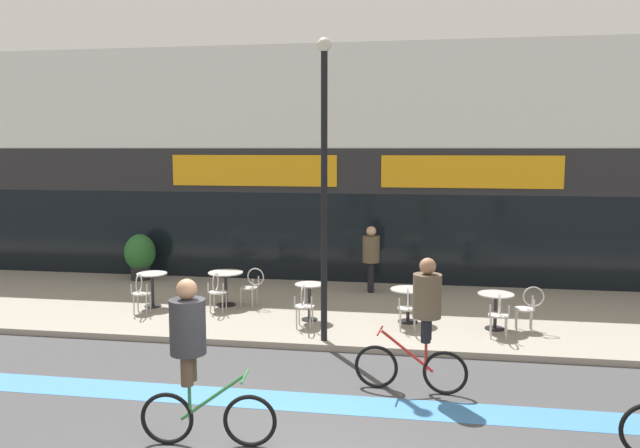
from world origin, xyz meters
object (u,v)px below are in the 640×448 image
at_px(bistro_table_2, 309,295).
at_px(cafe_chair_4_side, 528,305).
at_px(cyclist_0, 193,349).
at_px(cyclist_1, 423,315).
at_px(bistro_table_0, 152,283).
at_px(pedestrian_near_end, 371,253).
at_px(bistro_table_4, 496,304).
at_px(cafe_chair_4_near, 499,312).
at_px(cafe_chair_1_side, 252,284).
at_px(bistro_table_3, 408,298).
at_px(bistro_table_1, 226,281).
at_px(planter_pot, 140,255).
at_px(cafe_chair_0_near, 141,291).
at_px(lamp_post, 324,171).
at_px(cafe_chair_2_near, 304,303).
at_px(cafe_chair_1_near, 217,289).
at_px(cafe_chair_3_near, 408,305).

bearing_deg(bistro_table_2, cafe_chair_4_side, -0.89).
height_order(cyclist_0, cyclist_1, cyclist_0).
relative_size(bistro_table_0, pedestrian_near_end, 0.47).
height_order(bistro_table_4, cafe_chair_4_near, cafe_chair_4_near).
distance_m(bistro_table_2, cafe_chair_1_side, 1.75).
bearing_deg(bistro_table_3, cyclist_1, -85.30).
xyz_separation_m(bistro_table_0, bistro_table_4, (7.53, -0.58, -0.03)).
bearing_deg(bistro_table_1, cyclist_0, -75.59).
xyz_separation_m(bistro_table_2, planter_pot, (-5.33, 3.26, 0.14)).
bearing_deg(cyclist_1, planter_pot, -34.92).
distance_m(bistro_table_3, cafe_chair_0_near, 5.79).
distance_m(bistro_table_1, cafe_chair_4_side, 6.61).
bearing_deg(lamp_post, cyclist_1, -47.10).
xyz_separation_m(cafe_chair_2_near, planter_pot, (-5.33, 3.89, 0.17)).
bearing_deg(cafe_chair_1_side, bistro_table_3, 175.73).
relative_size(cafe_chair_2_near, pedestrian_near_end, 0.54).
bearing_deg(cafe_chair_4_near, cafe_chair_1_near, 84.03).
bearing_deg(bistro_table_4, cafe_chair_1_near, 176.68).
bearing_deg(bistro_table_0, cafe_chair_0_near, -89.09).
xyz_separation_m(bistro_table_4, cafe_chair_2_near, (-3.79, -0.56, -0.00)).
height_order(cafe_chair_2_near, cyclist_1, cyclist_1).
distance_m(cafe_chair_3_near, lamp_post, 3.21).
xyz_separation_m(bistro_table_4, pedestrian_near_end, (-2.73, 2.86, 0.47)).
relative_size(bistro_table_0, cafe_chair_2_near, 0.86).
bearing_deg(cafe_chair_0_near, bistro_table_0, -6.63).
distance_m(bistro_table_2, cafe_chair_1_near, 2.14).
bearing_deg(cafe_chair_4_side, bistro_table_3, -1.37).
xyz_separation_m(bistro_table_0, cafe_chair_1_side, (2.24, 0.38, -0.04)).
bearing_deg(cafe_chair_2_near, cafe_chair_4_side, -83.11).
height_order(cafe_chair_1_side, cyclist_0, cyclist_0).
xyz_separation_m(bistro_table_2, lamp_post, (0.52, -1.33, 2.65)).
distance_m(bistro_table_1, cafe_chair_0_near, 1.90).
relative_size(bistro_table_3, cafe_chair_1_near, 0.83).
height_order(bistro_table_0, cafe_chair_1_near, cafe_chair_1_near).
height_order(bistro_table_3, cyclist_1, cyclist_1).
height_order(cafe_chair_3_near, cyclist_0, cyclist_0).
bearing_deg(pedestrian_near_end, bistro_table_4, -56.26).
bearing_deg(lamp_post, cafe_chair_3_near, 29.54).
height_order(bistro_table_3, pedestrian_near_end, pedestrian_near_end).
distance_m(bistro_table_0, bistro_table_4, 7.55).
bearing_deg(bistro_table_3, cafe_chair_4_side, -5.69).
height_order(bistro_table_2, pedestrian_near_end, pedestrian_near_end).
bearing_deg(cyclist_0, cafe_chair_2_near, 78.80).
distance_m(cafe_chair_3_near, cafe_chair_4_side, 2.39).
bearing_deg(cafe_chair_4_near, bistro_table_4, 2.93).
xyz_separation_m(cafe_chair_0_near, cafe_chair_4_near, (7.52, -0.58, 0.00)).
height_order(bistro_table_3, bistro_table_4, bistro_table_4).
bearing_deg(cafe_chair_1_near, lamp_post, -122.51).
bearing_deg(pedestrian_near_end, cyclist_1, -88.05).
height_order(cafe_chair_4_side, pedestrian_near_end, pedestrian_near_end).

